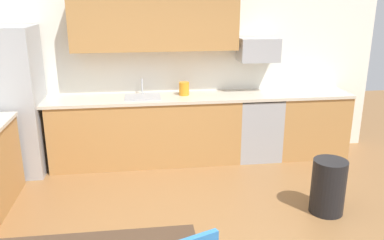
% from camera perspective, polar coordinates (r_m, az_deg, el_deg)
% --- Properties ---
extents(wall_back, '(5.80, 0.10, 2.70)m').
position_cam_1_polar(wall_back, '(5.72, -2.21, 8.26)').
color(wall_back, white).
rests_on(wall_back, ground).
extents(cabinet_run_back, '(2.56, 0.60, 0.90)m').
position_cam_1_polar(cabinet_run_back, '(5.58, -6.56, -1.63)').
color(cabinet_run_back, '#AD7A42').
rests_on(cabinet_run_back, ground).
extents(cabinet_run_back_right, '(0.99, 0.60, 0.90)m').
position_cam_1_polar(cabinet_run_back_right, '(6.09, 16.39, -0.61)').
color(cabinet_run_back_right, '#AD7A42').
rests_on(cabinet_run_back_right, ground).
extents(countertop_back, '(4.80, 0.64, 0.04)m').
position_cam_1_polar(countertop_back, '(5.47, -1.81, 3.23)').
color(countertop_back, beige).
rests_on(countertop_back, cabinet_run_back).
extents(upper_cabinets_back, '(2.20, 0.34, 0.70)m').
position_cam_1_polar(upper_cabinets_back, '(5.42, -5.30, 13.54)').
color(upper_cabinets_back, '#AD7A42').
extents(refrigerator, '(0.76, 0.70, 1.90)m').
position_cam_1_polar(refrigerator, '(5.61, -24.50, 2.32)').
color(refrigerator, '#9EA0A5').
rests_on(refrigerator, ground).
extents(oven_range, '(0.60, 0.60, 0.91)m').
position_cam_1_polar(oven_range, '(5.81, 9.21, -0.90)').
color(oven_range, '#999BA0').
rests_on(oven_range, ground).
extents(microwave, '(0.54, 0.36, 0.32)m').
position_cam_1_polar(microwave, '(5.67, 9.45, 9.87)').
color(microwave, '#9EA0A5').
extents(sink_basin, '(0.48, 0.40, 0.14)m').
position_cam_1_polar(sink_basin, '(5.45, -7.03, 2.63)').
color(sink_basin, '#A5A8AD').
rests_on(sink_basin, countertop_back).
extents(sink_faucet, '(0.02, 0.02, 0.24)m').
position_cam_1_polar(sink_faucet, '(5.59, -7.12, 4.68)').
color(sink_faucet, '#B2B5BA').
rests_on(sink_faucet, countertop_back).
extents(trash_bin, '(0.36, 0.36, 0.60)m').
position_cam_1_polar(trash_bin, '(4.57, 18.86, -8.97)').
color(trash_bin, black).
rests_on(trash_bin, ground).
extents(kettle, '(0.14, 0.14, 0.20)m').
position_cam_1_polar(kettle, '(5.50, -1.14, 4.39)').
color(kettle, orange).
rests_on(kettle, countertop_back).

